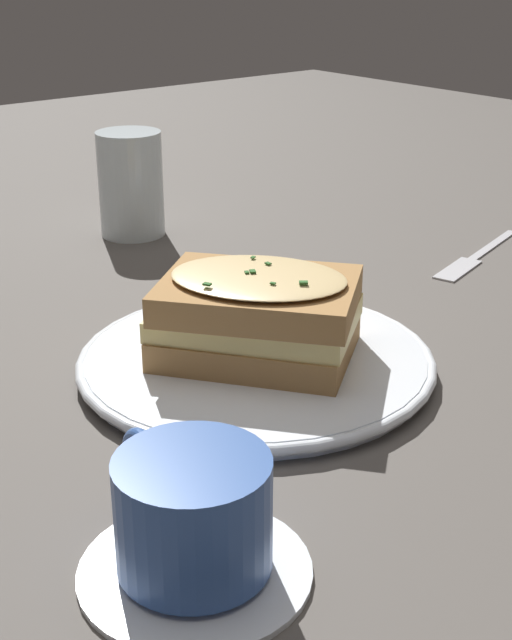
{
  "coord_description": "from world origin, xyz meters",
  "views": [
    {
      "loc": [
        0.36,
        0.49,
        0.3
      ],
      "look_at": [
        -0.02,
        0.02,
        0.04
      ],
      "focal_mm": 50.0,
      "sensor_mm": 36.0,
      "label": 1
    }
  ],
  "objects_px": {
    "dinner_plate": "(256,361)",
    "fork": "(472,259)",
    "teacup_with_saucer": "(192,522)",
    "water_glass": "(131,184)",
    "sandwich": "(257,315)"
  },
  "relations": [
    {
      "from": "teacup_with_saucer",
      "to": "sandwich",
      "type": "bearing_deg",
      "value": -42.68
    },
    {
      "from": "dinner_plate",
      "to": "fork",
      "type": "xyz_separation_m",
      "value": [
        -0.33,
        -0.06,
        -0.01
      ]
    },
    {
      "from": "sandwich",
      "to": "fork",
      "type": "xyz_separation_m",
      "value": [
        -0.33,
        -0.06,
        -0.04
      ]
    },
    {
      "from": "sandwich",
      "to": "fork",
      "type": "bearing_deg",
      "value": -170.0
    },
    {
      "from": "sandwich",
      "to": "teacup_with_saucer",
      "type": "bearing_deg",
      "value": 42.81
    },
    {
      "from": "dinner_plate",
      "to": "sandwich",
      "type": "height_order",
      "value": "sandwich"
    },
    {
      "from": "dinner_plate",
      "to": "fork",
      "type": "bearing_deg",
      "value": -170.23
    },
    {
      "from": "sandwich",
      "to": "teacup_with_saucer",
      "type": "height_order",
      "value": "sandwich"
    },
    {
      "from": "water_glass",
      "to": "fork",
      "type": "distance_m",
      "value": 0.37
    },
    {
      "from": "sandwich",
      "to": "fork",
      "type": "height_order",
      "value": "sandwich"
    },
    {
      "from": "teacup_with_saucer",
      "to": "dinner_plate",
      "type": "bearing_deg",
      "value": -42.47
    },
    {
      "from": "dinner_plate",
      "to": "water_glass",
      "type": "height_order",
      "value": "water_glass"
    },
    {
      "from": "teacup_with_saucer",
      "to": "fork",
      "type": "relative_size",
      "value": 0.73
    },
    {
      "from": "dinner_plate",
      "to": "teacup_with_saucer",
      "type": "distance_m",
      "value": 0.23
    },
    {
      "from": "dinner_plate",
      "to": "teacup_with_saucer",
      "type": "xyz_separation_m",
      "value": [
        0.17,
        0.16,
        0.02
      ]
    }
  ]
}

